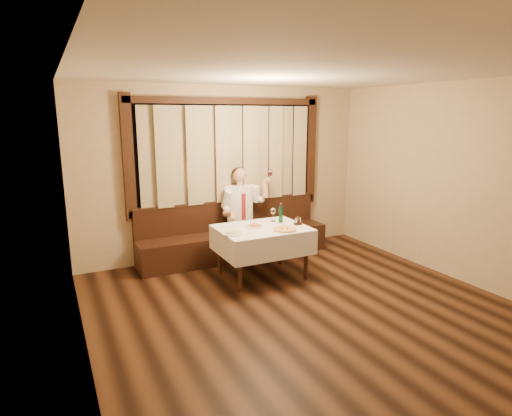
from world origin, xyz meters
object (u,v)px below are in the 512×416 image
pizza (285,229)px  pasta_red (255,224)px  pasta_cream (232,231)px  banquette (234,239)px  green_bottle (281,214)px  dining_table (262,234)px  seated_man (242,207)px  cruet_caddy (298,222)px

pizza → pasta_red: pasta_red is taller
pasta_red → pasta_cream: pasta_cream is taller
banquette → green_bottle: green_bottle is taller
banquette → pasta_cream: size_ratio=11.19×
pasta_red → banquette: bearing=85.0°
green_bottle → pasta_red: bearing=-172.7°
green_bottle → dining_table: bearing=-161.4°
pizza → dining_table: bearing=124.4°
dining_table → green_bottle: bearing=18.6°
pasta_red → seated_man: seated_man is taller
cruet_caddy → dining_table: bearing=164.6°
pasta_cream → green_bottle: (0.91, 0.26, 0.08)m
pasta_red → cruet_caddy: cruet_caddy is taller
banquette → seated_man: size_ratio=2.13×
banquette → cruet_caddy: bearing=-65.0°
banquette → pizza: size_ratio=9.47×
banquette → pasta_cream: bearing=-114.6°
banquette → pasta_red: banquette is taller
pasta_cream → dining_table: bearing=14.2°
cruet_caddy → seated_man: size_ratio=0.08×
banquette → pizza: bearing=-81.3°
pasta_cream → seated_man: bearing=58.8°
pizza → seated_man: size_ratio=0.22×
banquette → pasta_red: size_ratio=12.05×
pasta_cream → green_bottle: size_ratio=0.98×
pasta_red → pasta_cream: size_ratio=0.93×
pasta_cream → banquette: bearing=65.4°
pasta_cream → seated_man: (0.64, 1.07, 0.07)m
cruet_caddy → seated_man: (-0.42, 1.05, 0.06)m
cruet_caddy → pasta_red: bearing=160.2°
pasta_red → seated_man: (0.20, 0.86, 0.07)m
green_bottle → cruet_caddy: bearing=-57.5°
dining_table → pizza: (0.20, -0.30, 0.12)m
pasta_red → green_bottle: 0.47m
dining_table → cruet_caddy: 0.56m
dining_table → pizza: bearing=-55.6°
pizza → seated_man: 1.24m
green_bottle → pasta_cream: bearing=-164.0°
dining_table → pasta_cream: bearing=-165.8°
pasta_red → pizza: bearing=-51.9°
pizza → pasta_red: bearing=128.1°
green_bottle → seated_man: 0.85m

